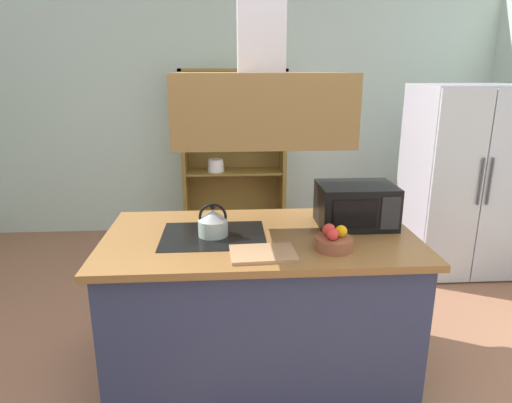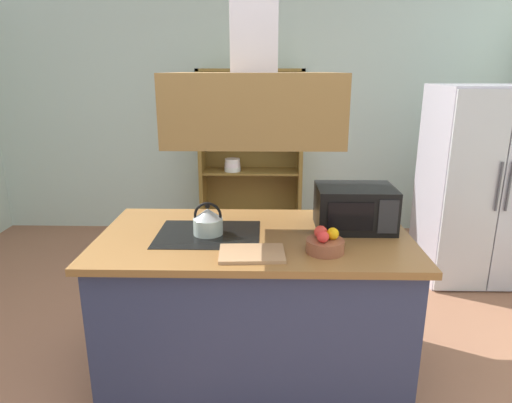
% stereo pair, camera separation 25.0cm
% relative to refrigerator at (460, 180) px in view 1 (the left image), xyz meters
% --- Properties ---
extents(ground_plane, '(7.80, 7.80, 0.00)m').
position_rel_refrigerator_xyz_m(ground_plane, '(-2.04, -1.69, -0.86)').
color(ground_plane, '#956247').
extents(wall_back, '(6.00, 0.12, 2.70)m').
position_rel_refrigerator_xyz_m(wall_back, '(-2.04, 1.31, 0.49)').
color(wall_back, silver).
rests_on(wall_back, ground).
extents(kitchen_island, '(1.82, 0.99, 0.90)m').
position_rel_refrigerator_xyz_m(kitchen_island, '(-1.95, -1.40, -0.40)').
color(kitchen_island, '#303654').
rests_on(kitchen_island, ground).
extents(range_hood, '(0.90, 0.70, 1.25)m').
position_rel_refrigerator_xyz_m(range_hood, '(-1.95, -1.40, 0.89)').
color(range_hood, brown).
extents(refrigerator, '(0.90, 0.77, 1.71)m').
position_rel_refrigerator_xyz_m(refrigerator, '(0.00, 0.00, 0.00)').
color(refrigerator, '#B8B1BF').
rests_on(refrigerator, ground).
extents(dish_cabinet, '(1.13, 0.40, 1.84)m').
position_rel_refrigerator_xyz_m(dish_cabinet, '(-2.06, 1.09, -0.04)').
color(dish_cabinet, brown).
rests_on(dish_cabinet, ground).
extents(kettle, '(0.17, 0.17, 0.19)m').
position_rel_refrigerator_xyz_m(kettle, '(-2.22, -1.40, 0.13)').
color(kettle, '#AEC2B7').
rests_on(kettle, kitchen_island).
extents(cutting_board, '(0.35, 0.26, 0.02)m').
position_rel_refrigerator_xyz_m(cutting_board, '(-1.96, -1.70, 0.05)').
color(cutting_board, tan).
rests_on(cutting_board, kitchen_island).
extents(microwave, '(0.46, 0.35, 0.26)m').
position_rel_refrigerator_xyz_m(microwave, '(-1.35, -1.27, 0.17)').
color(microwave, black).
rests_on(microwave, kitchen_island).
extents(fruit_bowl, '(0.20, 0.20, 0.14)m').
position_rel_refrigerator_xyz_m(fruit_bowl, '(-1.57, -1.65, 0.09)').
color(fruit_bowl, brown).
rests_on(fruit_bowl, kitchen_island).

